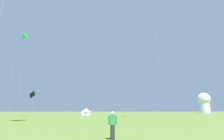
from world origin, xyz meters
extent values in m
cylinder|color=#B2B2B7|center=(8.88, 28.73, 16.15)|extent=(1.05, 0.67, 32.31)
cone|color=green|center=(-21.63, 38.50, 19.87)|extent=(1.87, 1.79, 1.69)
cylinder|color=#207C31|center=(-21.63, 38.50, 18.23)|extent=(0.04, 0.04, 2.55)
cylinder|color=#B2B2B7|center=(-20.74, 37.52, 9.94)|extent=(1.80, 1.99, 19.88)
cube|color=black|center=(-24.47, 57.12, 6.97)|extent=(1.07, 2.70, 2.64)
cylinder|color=#B2B2B7|center=(-23.71, 56.11, 3.48)|extent=(1.54, 2.05, 6.97)
cylinder|color=#B2B2B7|center=(-24.01, 39.06, 18.96)|extent=(2.51, 1.10, 37.91)
cylinder|color=#2D2D33|center=(-2.61, 8.51, 0.45)|extent=(0.28, 0.28, 0.90)
cube|color=#338C4C|center=(-2.61, 8.51, 1.20)|extent=(0.37, 0.25, 0.60)
sphere|color=beige|center=(-2.61, 8.51, 1.62)|extent=(0.22, 0.22, 0.22)
cylinder|color=#338C4C|center=(-2.85, 8.51, 1.20)|extent=(0.09, 0.09, 0.55)
cylinder|color=#338C4C|center=(-2.37, 8.51, 1.20)|extent=(0.09, 0.09, 0.55)
cube|color=white|center=(-6.28, 60.69, 0.57)|extent=(3.05, 3.05, 1.15)
cone|color=white|center=(-6.28, 60.69, 1.81)|extent=(3.82, 3.82, 1.34)
cylinder|color=white|center=(54.59, 80.65, 3.00)|extent=(4.80, 4.80, 6.00)
sphere|color=white|center=(54.59, 80.65, 7.60)|extent=(6.40, 6.40, 6.40)
camera|label=1|loc=(-3.88, -2.46, 1.82)|focal=26.66mm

